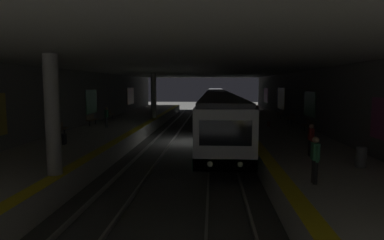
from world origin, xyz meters
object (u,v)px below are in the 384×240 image
Objects in this scene: bench_left_near at (309,125)px; person_waiting_near at (315,158)px; suitcase_rolling at (64,139)px; backpack_on_floor at (269,124)px; bench_right_mid at (91,119)px; bench_right_near at (59,128)px; trash_bin at (361,157)px; bench_right_far at (109,114)px; person_walking_mid at (311,139)px; pillar_near at (53,115)px; metro_train at (217,103)px; pillar_far at (154,96)px; person_standing_far at (257,114)px; bench_left_far at (280,113)px; bench_left_mid at (291,118)px; person_boarding at (107,116)px.

person_waiting_near is at bearing 165.16° from bench_left_near.
backpack_on_floor is at bearing -55.42° from suitcase_rolling.
backpack_on_floor is (0.05, -14.76, -0.32)m from bench_right_mid.
bench_right_near is 17.90m from trash_bin.
bench_right_far is at bearing 0.00° from bench_right_near.
person_walking_mid reaches higher than bench_right_far.
pillar_near is 2.68× the size of bench_right_near.
metro_train is at bearing 14.22° from backpack_on_floor.
pillar_far reaches higher than bench_right_near.
trash_bin is at bearing -169.17° from metro_train.
bench_right_far is at bearing 11.76° from pillar_near.
person_standing_far is (12.31, 0.94, 0.09)m from person_walking_mid.
bench_right_far is (8.03, 17.07, 0.00)m from bench_left_near.
person_waiting_near reaches higher than bench_right_near.
pillar_near is at bearing 149.84° from bench_left_far.
bench_right_mid is at bearing 97.67° from bench_left_mid.
person_standing_far is 1.49m from backpack_on_floor.
pillar_far is at bearing 31.34° from person_walking_mid.
pillar_near is 2.68× the size of bench_right_far.
pillar_near reaches higher than bench_left_near.
bench_right_near is at bearing 54.55° from person_waiting_near.
bench_left_near is 8.44m from person_walking_mid.
metro_train is (31.13, -6.55, -1.30)m from pillar_near.
backpack_on_floor is (-4.86, -14.76, -0.32)m from bench_right_far.
person_walking_mid is at bearing -14.39° from person_waiting_near.
person_boarding is (-6.27, -1.74, 0.36)m from bench_right_far.
pillar_far is at bearing 53.86° from bench_left_near.
metro_train is 34.29× the size of bench_right_far.
pillar_far is 12.46m from backpack_on_floor.
bench_right_near is (9.17, 4.18, -1.75)m from pillar_near.
bench_left_near is 1.00× the size of bench_right_near.
bench_right_mid is at bearing 180.00° from bench_right_far.
person_standing_far is (16.23, -9.75, -1.35)m from pillar_near.
bench_right_near is (-8.32, 17.07, 0.00)m from bench_left_mid.
trash_bin is (-4.36, -14.65, 0.12)m from suitcase_rolling.
suitcase_rolling reaches higher than bench_right_mid.
bench_right_near is at bearing 29.75° from suitcase_rolling.
bench_right_mid is 14.77m from backpack_on_floor.
person_standing_far is 4.26× the size of backpack_on_floor.
bench_left_mid and bench_right_mid have the same top height.
person_standing_far is (4.17, 3.13, 0.41)m from bench_left_near.
bench_left_mid is 1.00× the size of person_standing_far.
metro_train reaches higher than person_waiting_near.
bench_left_far is at bearing -144.74° from metro_train.
person_walking_mid is (-8.14, 2.20, 0.31)m from bench_left_near.
bench_right_far is (-2.08, 17.07, 0.00)m from bench_left_far.
metro_train reaches higher than person_standing_far.
pillar_near is 12.43m from trash_bin.
bench_left_mid is 13.75m from person_walking_mid.
bench_left_mid is at bearing -155.09° from metro_train.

